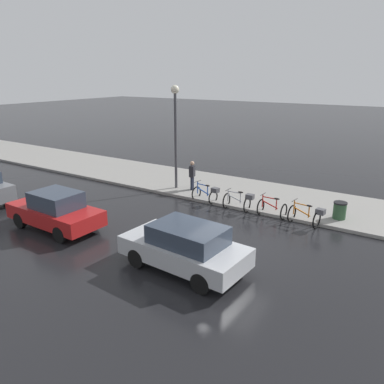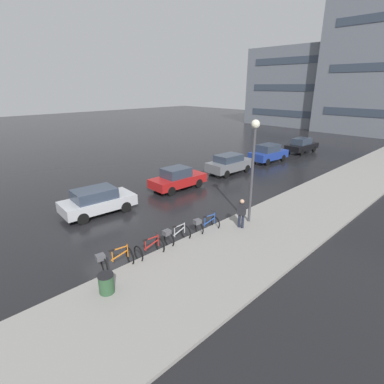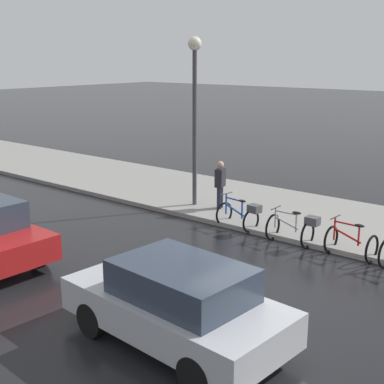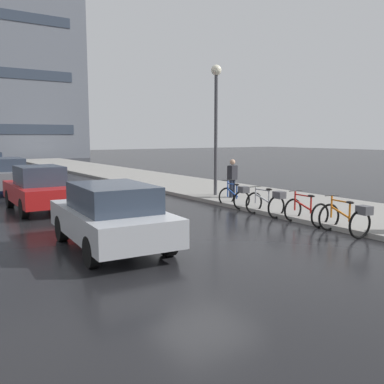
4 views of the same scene
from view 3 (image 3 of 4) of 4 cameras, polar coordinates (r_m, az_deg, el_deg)
The scene contains 8 objects.
ground_plane at distance 11.07m, azimuth 8.48°, elevation -12.08°, with size 140.00×140.00×0.00m, color black.
sidewalk_kerb at distance 21.45m, azimuth -6.42°, elevation 1.20°, with size 4.80×60.00×0.14m, color gray.
bicycle_second at distance 13.91m, azimuth 16.58°, elevation -5.18°, with size 0.78×1.19×0.97m.
bicycle_third at distance 14.43m, azimuth 10.90°, elevation -3.75°, with size 0.74×1.37×0.94m.
bicycle_farthest at distance 15.47m, azimuth 5.28°, elevation -2.36°, with size 0.84×1.42×0.99m.
car_silver at distance 9.37m, azimuth -1.58°, elevation -11.72°, with size 2.18×4.22×1.52m.
pedestrian at distance 17.04m, azimuth 3.02°, elevation 0.88°, with size 0.45×0.34×1.68m.
streetlamp at distance 17.05m, azimuth 0.29°, elevation 10.41°, with size 0.43×0.43×5.48m.
Camera 3 is at (-8.63, -4.93, 4.88)m, focal length 50.00 mm.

